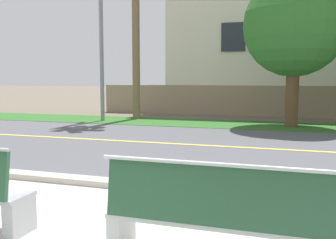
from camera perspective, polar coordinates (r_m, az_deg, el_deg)
ground_plane at (r=11.39m, az=6.59°, el=-2.61°), size 140.00×140.00×0.00m
sidewalk_pavement at (r=4.42m, az=-13.90°, el=-16.82°), size 44.00×3.60×0.01m
curb_edge at (r=6.05m, az=-4.04°, el=-9.83°), size 44.00×0.30×0.11m
street_asphalt at (r=9.94m, az=4.90°, el=-3.84°), size 52.00×8.00×0.01m
road_centre_line at (r=9.94m, az=4.90°, el=-3.81°), size 48.00×0.14×0.01m
far_verge_grass at (r=14.64m, az=9.12°, el=-0.69°), size 48.00×2.80×0.02m
bench_right at (r=3.58m, az=7.30°, el=-14.36°), size 2.08×0.48×1.01m
streetlamp at (r=16.14m, az=-9.62°, el=15.51°), size 0.24×2.10×7.73m
shade_tree_far_left at (r=14.39m, az=18.74°, el=14.12°), size 3.55×3.55×5.86m
garden_wall at (r=18.10m, az=9.82°, el=2.78°), size 13.00×0.36×1.40m
house_across_street at (r=21.18m, az=18.26°, el=10.94°), size 12.87×6.91×7.15m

